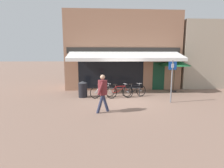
{
  "coord_description": "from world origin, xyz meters",
  "views": [
    {
      "loc": [
        -1.35,
        -9.8,
        2.53
      ],
      "look_at": [
        -0.78,
        -0.49,
        1.05
      ],
      "focal_mm": 28.0,
      "sensor_mm": 36.0,
      "label": 1
    }
  ],
  "objects_px": {
    "bicycle_silver": "(103,91)",
    "litter_bin": "(83,89)",
    "pedestrian_adult": "(103,90)",
    "cafe_parasol": "(175,62)",
    "bicycle_red": "(119,91)",
    "bicycle_black": "(135,91)",
    "parking_sign": "(172,77)"
  },
  "relations": [
    {
      "from": "bicycle_silver",
      "to": "pedestrian_adult",
      "type": "height_order",
      "value": "pedestrian_adult"
    },
    {
      "from": "bicycle_red",
      "to": "cafe_parasol",
      "type": "bearing_deg",
      "value": 1.83
    },
    {
      "from": "litter_bin",
      "to": "parking_sign",
      "type": "height_order",
      "value": "parking_sign"
    },
    {
      "from": "bicycle_silver",
      "to": "bicycle_black",
      "type": "height_order",
      "value": "bicycle_silver"
    },
    {
      "from": "bicycle_silver",
      "to": "parking_sign",
      "type": "relative_size",
      "value": 0.69
    },
    {
      "from": "bicycle_black",
      "to": "cafe_parasol",
      "type": "xyz_separation_m",
      "value": [
        3.13,
        1.48,
        1.72
      ]
    },
    {
      "from": "pedestrian_adult",
      "to": "bicycle_red",
      "type": "bearing_deg",
      "value": -112.19
    },
    {
      "from": "pedestrian_adult",
      "to": "litter_bin",
      "type": "distance_m",
      "value": 3.33
    },
    {
      "from": "bicycle_black",
      "to": "litter_bin",
      "type": "height_order",
      "value": "litter_bin"
    },
    {
      "from": "bicycle_red",
      "to": "parking_sign",
      "type": "height_order",
      "value": "parking_sign"
    },
    {
      "from": "cafe_parasol",
      "to": "pedestrian_adult",
      "type": "bearing_deg",
      "value": -139.52
    },
    {
      "from": "bicycle_red",
      "to": "litter_bin",
      "type": "bearing_deg",
      "value": 153.94
    },
    {
      "from": "bicycle_silver",
      "to": "cafe_parasol",
      "type": "relative_size",
      "value": 0.67
    },
    {
      "from": "pedestrian_adult",
      "to": "cafe_parasol",
      "type": "height_order",
      "value": "cafe_parasol"
    },
    {
      "from": "litter_bin",
      "to": "parking_sign",
      "type": "relative_size",
      "value": 0.43
    },
    {
      "from": "pedestrian_adult",
      "to": "bicycle_silver",
      "type": "bearing_deg",
      "value": -92.51
    },
    {
      "from": "bicycle_red",
      "to": "bicycle_black",
      "type": "relative_size",
      "value": 1.05
    },
    {
      "from": "bicycle_silver",
      "to": "litter_bin",
      "type": "bearing_deg",
      "value": 144.4
    },
    {
      "from": "bicycle_silver",
      "to": "cafe_parasol",
      "type": "bearing_deg",
      "value": -10.42
    },
    {
      "from": "bicycle_silver",
      "to": "bicycle_red",
      "type": "height_order",
      "value": "bicycle_silver"
    },
    {
      "from": "litter_bin",
      "to": "cafe_parasol",
      "type": "height_order",
      "value": "cafe_parasol"
    },
    {
      "from": "bicycle_silver",
      "to": "bicycle_black",
      "type": "relative_size",
      "value": 0.99
    },
    {
      "from": "bicycle_silver",
      "to": "litter_bin",
      "type": "xyz_separation_m",
      "value": [
        -1.25,
        0.19,
        0.11
      ]
    },
    {
      "from": "bicycle_red",
      "to": "bicycle_silver",
      "type": "bearing_deg",
      "value": 156.37
    },
    {
      "from": "bicycle_silver",
      "to": "pedestrian_adult",
      "type": "distance_m",
      "value": 2.94
    },
    {
      "from": "bicycle_red",
      "to": "cafe_parasol",
      "type": "relative_size",
      "value": 0.72
    },
    {
      "from": "litter_bin",
      "to": "cafe_parasol",
      "type": "xyz_separation_m",
      "value": [
        6.37,
        1.35,
        1.6
      ]
    },
    {
      "from": "bicycle_black",
      "to": "bicycle_silver",
      "type": "bearing_deg",
      "value": 157.29
    },
    {
      "from": "bicycle_red",
      "to": "cafe_parasol",
      "type": "xyz_separation_m",
      "value": [
        4.11,
        1.61,
        1.72
      ]
    },
    {
      "from": "bicycle_red",
      "to": "pedestrian_adult",
      "type": "distance_m",
      "value": 3.06
    },
    {
      "from": "bicycle_black",
      "to": "cafe_parasol",
      "type": "height_order",
      "value": "cafe_parasol"
    },
    {
      "from": "litter_bin",
      "to": "cafe_parasol",
      "type": "distance_m",
      "value": 6.71
    }
  ]
}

